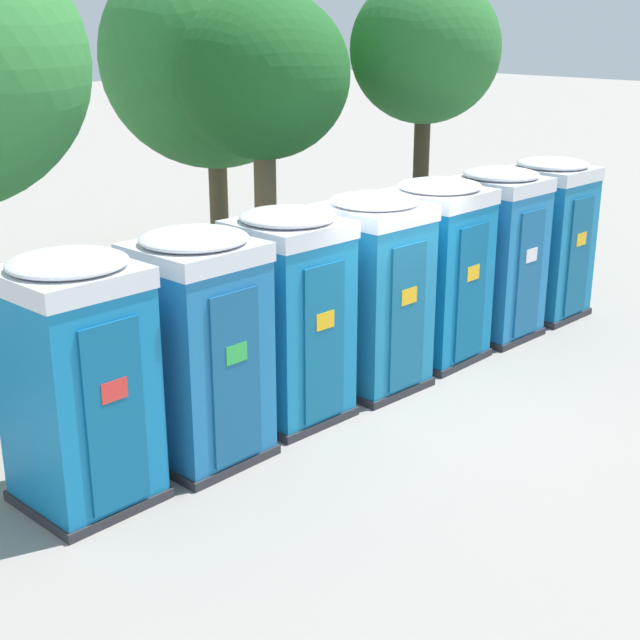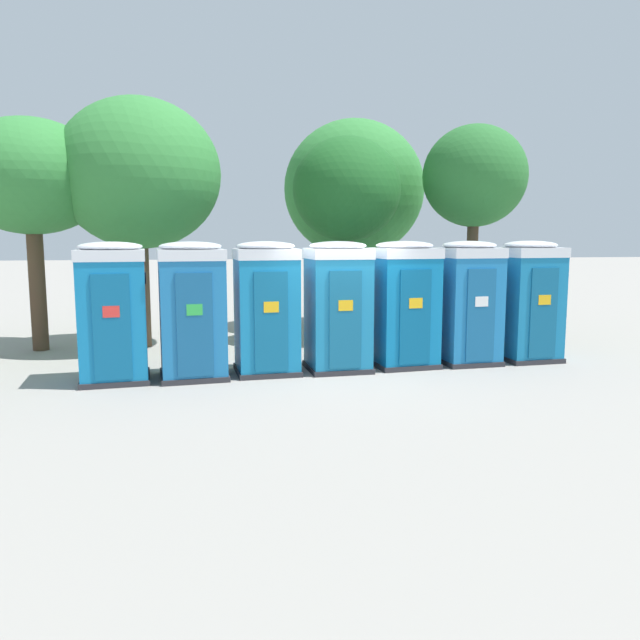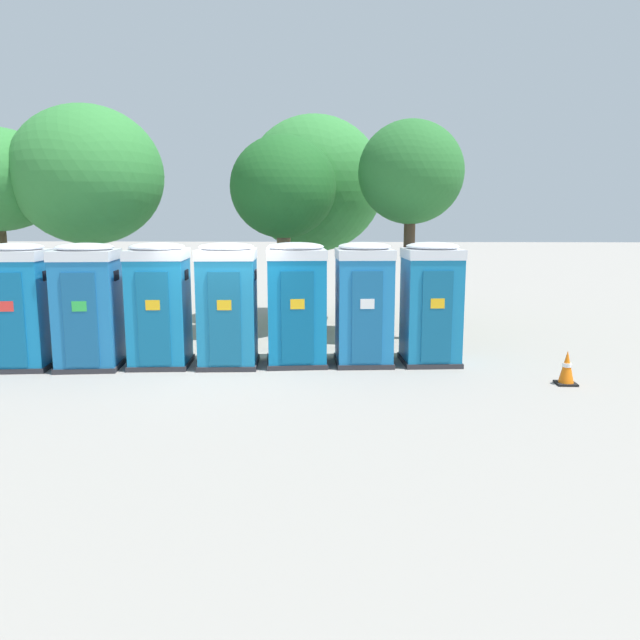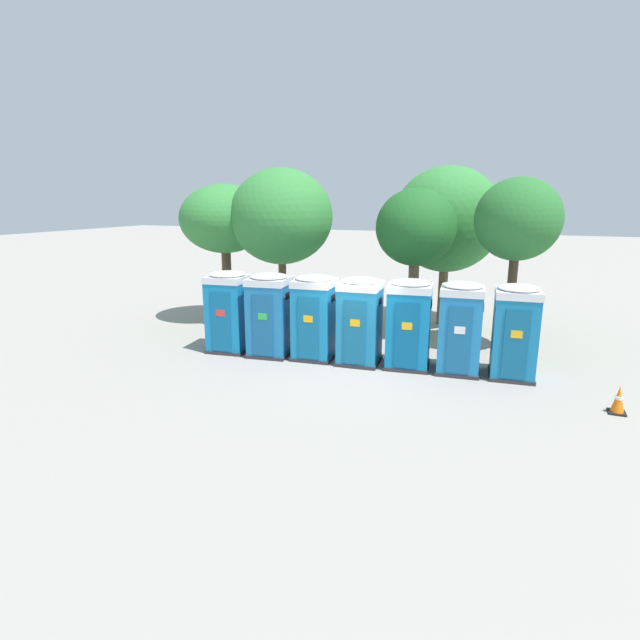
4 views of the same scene
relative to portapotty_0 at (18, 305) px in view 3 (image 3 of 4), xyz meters
The scene contains 13 objects.
ground_plane 4.40m from the portapotty_0, ahead, with size 120.00×120.00×0.00m, color gray.
portapotty_0 is the anchor object (origin of this frame).
portapotty_1 1.40m from the portapotty_0, ahead, with size 1.35×1.33×2.54m.
portapotty_2 2.80m from the portapotty_0, ahead, with size 1.29×1.29×2.54m.
portapotty_3 4.21m from the portapotty_0, ahead, with size 1.27×1.28×2.54m.
portapotty_4 5.61m from the portapotty_0, ahead, with size 1.36×1.34×2.54m.
portapotty_5 7.01m from the portapotty_0, ahead, with size 1.26×1.29×2.54m.
portapotty_6 8.41m from the portapotty_0, ahead, with size 1.26×1.29×2.54m.
street_tree_0 6.71m from the portapotty_0, 36.43° to the left, with size 2.66×2.66×5.06m.
street_tree_1 8.73m from the portapotty_0, 46.71° to the left, with size 3.96×3.96×5.89m.
street_tree_2 4.57m from the portapotty_0, 88.40° to the left, with size 3.76×3.76×5.80m.
street_tree_3 9.26m from the portapotty_0, 22.21° to the left, with size 2.56×2.56×5.35m.
traffic_cone 10.76m from the portapotty_0, ahead, with size 0.36×0.36×0.64m.
Camera 3 is at (2.36, -12.42, 3.09)m, focal length 35.00 mm.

